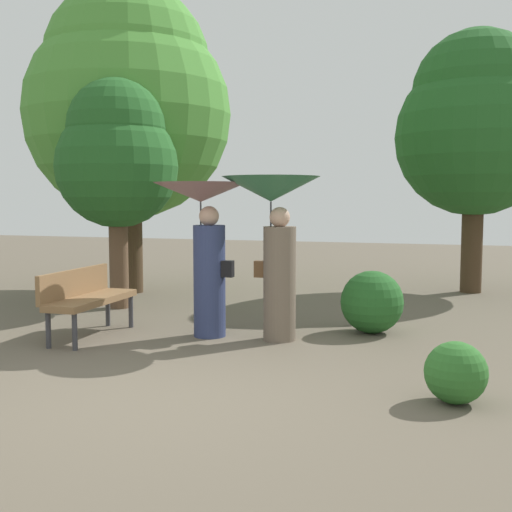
{
  "coord_description": "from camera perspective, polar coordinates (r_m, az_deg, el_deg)",
  "views": [
    {
      "loc": [
        2.51,
        -4.74,
        1.69
      ],
      "look_at": [
        0.0,
        2.93,
        0.96
      ],
      "focal_mm": 44.54,
      "sensor_mm": 36.0,
      "label": 1
    }
  ],
  "objects": [
    {
      "name": "ground_plane",
      "position": [
        5.62,
        -9.57,
        -12.42
      ],
      "size": [
        40.0,
        40.0,
        0.0
      ],
      "primitive_type": "plane",
      "color": "brown"
    },
    {
      "name": "person_left",
      "position": [
        7.79,
        -4.66,
        2.56
      ],
      "size": [
        1.16,
        1.16,
        1.89
      ],
      "rotation": [
        0.0,
        0.0,
        1.43
      ],
      "color": "navy",
      "rests_on": "ground"
    },
    {
      "name": "person_right",
      "position": [
        7.56,
        1.62,
        3.15
      ],
      "size": [
        1.17,
        1.17,
        1.96
      ],
      "rotation": [
        0.0,
        0.0,
        1.43
      ],
      "color": "#6B5B4C",
      "rests_on": "ground"
    },
    {
      "name": "park_bench",
      "position": [
        8.06,
        -15.01,
        -3.45
      ],
      "size": [
        0.54,
        1.52,
        0.83
      ],
      "rotation": [
        0.0,
        0.0,
        1.6
      ],
      "color": "#38383D",
      "rests_on": "ground"
    },
    {
      "name": "tree_near_left",
      "position": [
        10.04,
        -12.4,
        8.85
      ],
      "size": [
        1.87,
        1.87,
        3.52
      ],
      "color": "brown",
      "rests_on": "ground"
    },
    {
      "name": "tree_near_right",
      "position": [
        12.17,
        19.11,
        11.23
      ],
      "size": [
        2.83,
        2.83,
        4.69
      ],
      "color": "#42301E",
      "rests_on": "ground"
    },
    {
      "name": "tree_mid_left",
      "position": [
        11.8,
        -11.41,
        13.6
      ],
      "size": [
        3.65,
        3.65,
        5.48
      ],
      "color": "#42301E",
      "rests_on": "ground"
    },
    {
      "name": "bush_path_left",
      "position": [
        5.57,
        17.51,
        -9.96
      ],
      "size": [
        0.52,
        0.52,
        0.52
      ],
      "primitive_type": "sphere",
      "color": "#2D6B28",
      "rests_on": "ground"
    },
    {
      "name": "bush_path_right",
      "position": [
        8.15,
        10.38,
        -4.08
      ],
      "size": [
        0.79,
        0.79,
        0.79
      ],
      "primitive_type": "sphere",
      "color": "#235B23",
      "rests_on": "ground"
    }
  ]
}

